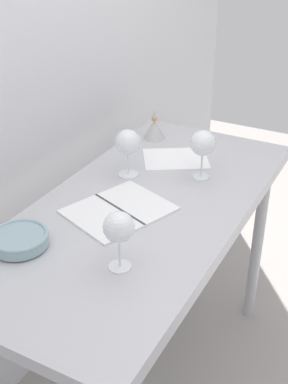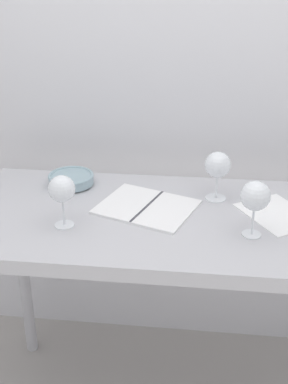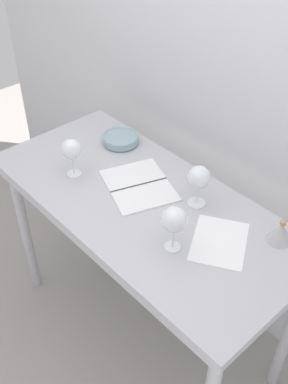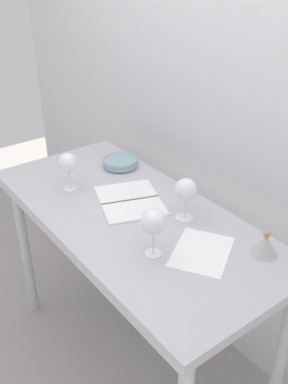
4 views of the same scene
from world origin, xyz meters
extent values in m
plane|color=#9A9590|center=(0.00, 0.00, 0.00)|extent=(6.00, 6.00, 0.00)
cube|color=silver|center=(0.00, 0.49, 1.30)|extent=(3.80, 0.04, 2.60)
cube|color=#B5B5BA|center=(0.00, 0.00, 0.88)|extent=(1.40, 0.64, 0.04)
cube|color=#B5B5BA|center=(0.00, -0.33, 0.88)|extent=(1.40, 0.01, 0.05)
cylinder|color=#B5B5BA|center=(-0.64, -0.26, 0.43)|extent=(0.05, 0.05, 0.86)
cylinder|color=#B5B5BA|center=(-0.64, 0.26, 0.43)|extent=(0.05, 0.05, 0.86)
cylinder|color=#B5B5BA|center=(0.64, 0.26, 0.43)|extent=(0.05, 0.05, 0.86)
cylinder|color=white|center=(-0.33, -0.11, 0.90)|extent=(0.06, 0.06, 0.00)
cylinder|color=white|center=(-0.33, -0.11, 0.95)|extent=(0.01, 0.01, 0.09)
sphere|color=white|center=(-0.33, -0.11, 1.03)|extent=(0.09, 0.09, 0.09)
cylinder|color=maroon|center=(-0.33, -0.11, 1.02)|extent=(0.06, 0.06, 0.03)
cylinder|color=white|center=(0.27, -0.10, 0.90)|extent=(0.06, 0.06, 0.00)
cylinder|color=white|center=(0.27, -0.10, 0.95)|extent=(0.01, 0.01, 0.09)
sphere|color=white|center=(0.27, -0.10, 1.04)|extent=(0.09, 0.09, 0.09)
cylinder|color=maroon|center=(0.27, -0.10, 1.02)|extent=(0.06, 0.06, 0.03)
cylinder|color=white|center=(0.17, 0.14, 0.90)|extent=(0.08, 0.08, 0.00)
cylinder|color=white|center=(0.17, 0.14, 0.95)|extent=(0.01, 0.01, 0.09)
sphere|color=white|center=(0.17, 0.14, 1.03)|extent=(0.09, 0.09, 0.09)
cylinder|color=maroon|center=(0.17, 0.14, 1.02)|extent=(0.06, 0.06, 0.03)
cube|color=white|center=(-0.15, 0.07, 0.90)|extent=(0.24, 0.29, 0.01)
cube|color=white|center=(0.00, 0.01, 0.90)|extent=(0.24, 0.29, 0.01)
cube|color=#3F3F47|center=(-0.07, 0.04, 0.90)|extent=(0.10, 0.24, 0.01)
cube|color=white|center=(0.37, 0.04, 0.90)|extent=(0.30, 0.31, 0.00)
cylinder|color=#4C4C4C|center=(-0.38, 0.20, 0.90)|extent=(0.14, 0.14, 0.01)
cylinder|color=#8CA8B2|center=(-0.38, 0.20, 0.92)|extent=(0.17, 0.17, 0.03)
torus|color=#8CA8B2|center=(-0.38, 0.20, 0.94)|extent=(0.17, 0.17, 0.01)
cone|color=#B2B2B2|center=(0.51, 0.21, 0.94)|extent=(0.09, 0.09, 0.08)
cylinder|color=#C17F4C|center=(0.51, 0.21, 0.99)|extent=(0.02, 0.02, 0.01)
cone|color=#B2B2B2|center=(0.51, 0.21, 1.01)|extent=(0.02, 0.02, 0.03)
camera|label=1|loc=(-1.28, -0.70, 1.77)|focal=47.43mm
camera|label=2|loc=(0.09, -1.51, 1.72)|focal=47.41mm
camera|label=3|loc=(1.06, -0.95, 2.11)|focal=42.70mm
camera|label=4|loc=(1.24, -0.87, 1.86)|focal=40.49mm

